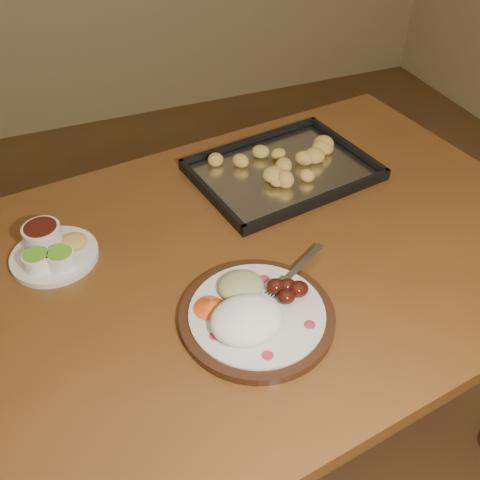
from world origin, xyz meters
name	(u,v)px	position (x,y,z in m)	size (l,w,h in m)	color
ground	(230,410)	(0.00, 0.00, 0.00)	(4.00, 4.00, 0.00)	brown
dining_table	(225,294)	(-0.04, -0.10, 0.65)	(1.61, 1.09, 0.75)	brown
dinner_plate	(253,313)	(-0.05, -0.27, 0.77)	(0.34, 0.29, 0.07)	black
condiment_saucer	(51,250)	(-0.37, 0.04, 0.77)	(0.18, 0.18, 0.06)	silver
baking_tray	(283,169)	(0.20, 0.14, 0.76)	(0.47, 0.38, 0.04)	black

